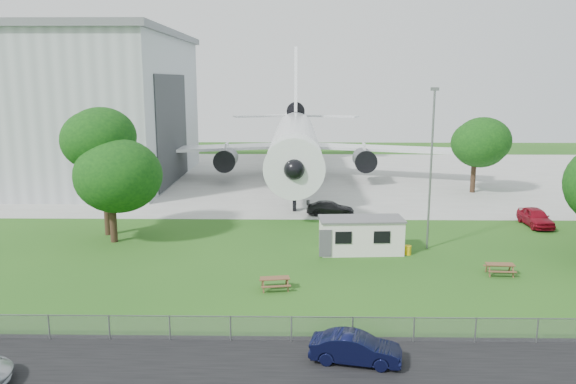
{
  "coord_description": "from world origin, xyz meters",
  "views": [
    {
      "loc": [
        -1.75,
        -35.17,
        12.66
      ],
      "look_at": [
        -2.46,
        8.0,
        4.0
      ],
      "focal_mm": 35.0,
      "sensor_mm": 36.0,
      "label": 1
    }
  ],
  "objects_px": {
    "site_cabin": "(361,235)",
    "car_centre_sedan": "(356,349)",
    "picnic_west": "(275,289)",
    "picnic_east": "(499,275)",
    "hangar": "(12,106)",
    "airliner": "(295,139)"
  },
  "relations": [
    {
      "from": "hangar",
      "to": "site_cabin",
      "type": "relative_size",
      "value": 6.3
    },
    {
      "from": "airliner",
      "to": "car_centre_sedan",
      "type": "xyz_separation_m",
      "value": [
        2.94,
        -47.43,
        -4.59
      ]
    },
    {
      "from": "hangar",
      "to": "picnic_west",
      "type": "xyz_separation_m",
      "value": [
        34.88,
        -38.55,
        -9.41
      ]
    },
    {
      "from": "hangar",
      "to": "picnic_west",
      "type": "height_order",
      "value": "hangar"
    },
    {
      "from": "picnic_west",
      "to": "picnic_east",
      "type": "relative_size",
      "value": 1.0
    },
    {
      "from": "picnic_west",
      "to": "picnic_east",
      "type": "height_order",
      "value": "same"
    },
    {
      "from": "airliner",
      "to": "picnic_west",
      "type": "relative_size",
      "value": 26.52
    },
    {
      "from": "hangar",
      "to": "airliner",
      "type": "height_order",
      "value": "hangar"
    },
    {
      "from": "picnic_east",
      "to": "car_centre_sedan",
      "type": "bearing_deg",
      "value": -128.76
    },
    {
      "from": "site_cabin",
      "to": "picnic_west",
      "type": "distance_m",
      "value": 9.94
    },
    {
      "from": "car_centre_sedan",
      "to": "airliner",
      "type": "bearing_deg",
      "value": 15.06
    },
    {
      "from": "car_centre_sedan",
      "to": "hangar",
      "type": "bearing_deg",
      "value": 50.79
    },
    {
      "from": "car_centre_sedan",
      "to": "picnic_east",
      "type": "bearing_deg",
      "value": -30.49
    },
    {
      "from": "picnic_east",
      "to": "car_centre_sedan",
      "type": "xyz_separation_m",
      "value": [
        -10.71,
        -11.9,
        0.68
      ]
    },
    {
      "from": "picnic_west",
      "to": "site_cabin",
      "type": "bearing_deg",
      "value": 42.38
    },
    {
      "from": "hangar",
      "to": "picnic_west",
      "type": "relative_size",
      "value": 23.89
    },
    {
      "from": "airliner",
      "to": "site_cabin",
      "type": "xyz_separation_m",
      "value": [
        5.03,
        -30.7,
        -3.96
      ]
    },
    {
      "from": "hangar",
      "to": "airliner",
      "type": "xyz_separation_m",
      "value": [
        35.97,
        -0.14,
        -4.14
      ]
    },
    {
      "from": "hangar",
      "to": "picnic_west",
      "type": "distance_m",
      "value": 52.83
    },
    {
      "from": "site_cabin",
      "to": "picnic_east",
      "type": "xyz_separation_m",
      "value": [
        8.62,
        -4.84,
        -1.31
      ]
    },
    {
      "from": "airliner",
      "to": "car_centre_sedan",
      "type": "distance_m",
      "value": 47.74
    },
    {
      "from": "site_cabin",
      "to": "car_centre_sedan",
      "type": "bearing_deg",
      "value": -97.15
    }
  ]
}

